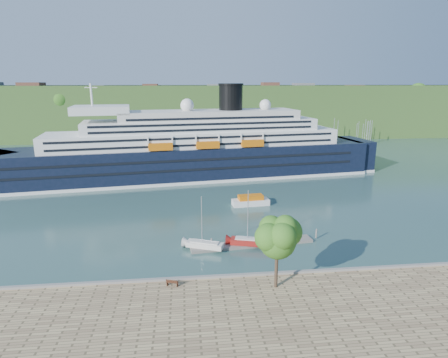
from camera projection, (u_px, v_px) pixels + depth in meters
The scene contains 10 objects.
ground at pixel (231, 283), 48.67m from camera, with size 400.00×400.00×0.00m, color #294945.
far_hillside at pixel (194, 110), 185.24m from camera, with size 400.00×50.00×24.00m, color #355622.
quay_coping at pixel (232, 276), 48.19m from camera, with size 220.00×0.50×0.30m, color slate.
cruise_ship at pixel (188, 132), 99.68m from camera, with size 112.21×16.34×25.20m, color black, non-canonical shape.
park_bench at pixel (172, 282), 45.99m from camera, with size 1.54×0.63×0.99m, color #4D2816, non-canonical shape.
promenade_tree at pixel (277, 249), 44.61m from camera, with size 6.06×6.06×10.03m, color #305D18, non-canonical shape.
floating_pontoon at pixel (252, 244), 59.93m from camera, with size 19.93×2.44×0.44m, color gray, non-canonical shape.
sailboat_white_near at pixel (205, 225), 57.26m from camera, with size 6.40×1.78×8.26m, color silver, non-canonical shape.
sailboat_red at pixel (251, 221), 58.15m from camera, with size 6.90×1.92×8.92m, color maroon, non-canonical shape.
tender_launch at pixel (251, 200), 79.36m from camera, with size 7.89×2.70×2.18m, color #CE650C, non-canonical shape.
Camera 1 is at (-5.73, -43.38, 25.26)m, focal length 30.00 mm.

